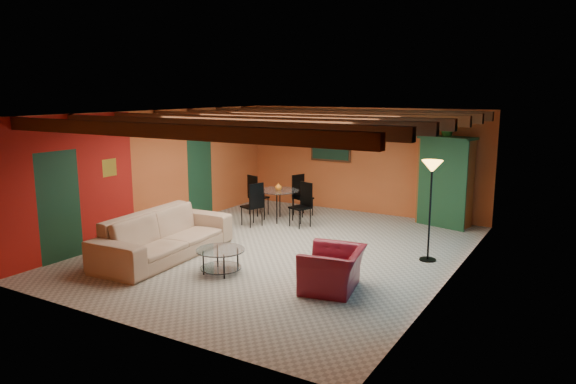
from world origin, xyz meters
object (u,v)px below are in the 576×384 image
Objects in this scene: armchair at (333,269)px; potted_plant at (448,130)px; sofa at (165,235)px; coffee_table at (221,261)px; vase at (278,175)px; armoire at (445,182)px; dining_table at (278,199)px; floor_lamp at (430,211)px.

potted_plant reaches higher than armchair.
coffee_table is (1.47, -0.20, -0.21)m from sofa.
coffee_table is at bearing -114.57° from potted_plant.
potted_plant reaches higher than sofa.
coffee_table is 4.82× the size of vase.
vase is at bearing -141.79° from armoire.
sofa reaches higher than armchair.
potted_plant reaches higher than vase.
armchair reaches higher than coffee_table.
sofa is 3.48× the size of coffee_table.
dining_table is at bearing 0.00° from vase.
armoire is (0.44, 5.11, 0.67)m from armchair.
floor_lamp reaches higher than vase.
vase reaches higher than sofa.
coffee_table is 0.45× the size of floor_lamp.
potted_plant is at bearing 0.00° from armoire.
vase reaches higher than dining_table.
floor_lamp is at bearing 40.82° from coffee_table.
potted_plant is 2.46× the size of vase.
floor_lamp is at bearing -65.79° from sofa.
armoire is 4.68× the size of potted_plant.
armchair is 5.47m from potted_plant.
sofa is at bearing -127.22° from potted_plant.
vase is (0.00, 0.00, 0.61)m from dining_table.
vase is at bearing -156.04° from potted_plant.
potted_plant is (2.46, 5.37, 2.02)m from coffee_table.
armchair is 0.55× the size of floor_lamp.
armchair is at bearing -94.87° from potted_plant.
potted_plant is (3.93, 5.17, 1.81)m from sofa.
floor_lamp is (2.91, 2.51, 0.73)m from coffee_table.
coffee_table is 0.42× the size of dining_table.
armoire is 1.23m from potted_plant.
sofa is at bearing -100.08° from armchair.
coffee_table is at bearing -73.33° from vase.
armoire reaches higher than floor_lamp.
vase is (-1.13, 3.78, 0.91)m from coffee_table.
floor_lamp is (0.45, -2.86, -0.07)m from armoire.
floor_lamp is at bearing -66.81° from armoire.
floor_lamp reaches higher than armchair.
potted_plant is (3.59, 1.59, 1.72)m from dining_table.
armoire is (3.59, 1.59, 0.49)m from dining_table.
armchair is at bearing -80.62° from armoire.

